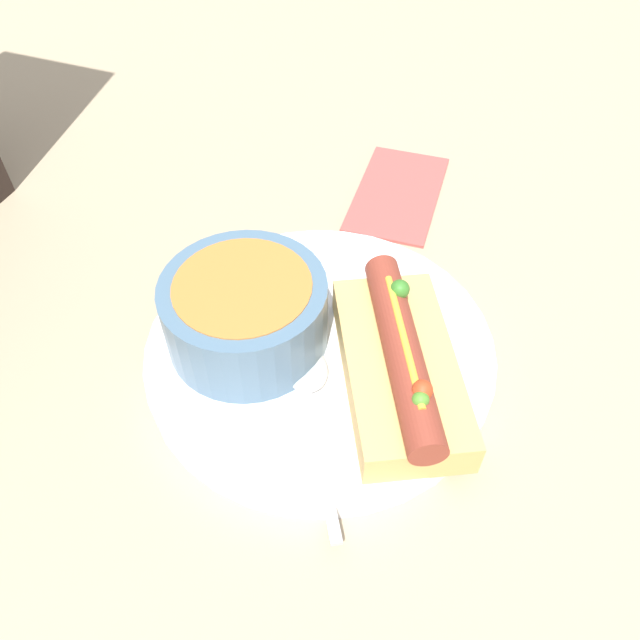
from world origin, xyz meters
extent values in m
plane|color=tan|center=(0.00, 0.00, 0.00)|extent=(4.00, 4.00, 0.00)
cylinder|color=white|center=(0.00, 0.00, 0.01)|extent=(0.26, 0.26, 0.02)
cube|color=#DBAD60|center=(-0.01, -0.06, 0.03)|extent=(0.17, 0.14, 0.03)
cylinder|color=brown|center=(-0.01, -0.06, 0.05)|extent=(0.15, 0.09, 0.03)
sphere|color=#518C2D|center=(-0.06, -0.09, 0.06)|extent=(0.01, 0.01, 0.01)
sphere|color=#C63F1E|center=(-0.05, -0.08, 0.06)|extent=(0.01, 0.01, 0.01)
sphere|color=#387A28|center=(0.03, -0.05, 0.06)|extent=(0.01, 0.01, 0.01)
cylinder|color=gold|center=(-0.01, -0.06, 0.06)|extent=(0.10, 0.06, 0.01)
cylinder|color=slate|center=(-0.01, 0.05, 0.04)|extent=(0.12, 0.12, 0.06)
cylinder|color=#C67533|center=(-0.01, 0.05, 0.07)|extent=(0.10, 0.10, 0.01)
cube|color=#B7B7BC|center=(-0.09, -0.04, 0.02)|extent=(0.10, 0.06, 0.00)
ellipsoid|color=#B7B7BC|center=(-0.03, 0.00, 0.02)|extent=(0.05, 0.05, 0.01)
cube|color=#E04C47|center=(0.22, 0.00, 0.00)|extent=(0.15, 0.09, 0.01)
camera|label=1|loc=(-0.28, -0.10, 0.38)|focal=35.00mm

